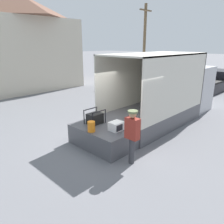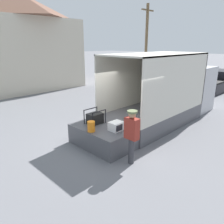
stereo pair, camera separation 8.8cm
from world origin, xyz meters
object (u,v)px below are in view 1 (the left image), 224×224
object	(u,v)px
orange_bucket	(91,127)
utility_pole	(144,42)
worker_person	(132,132)
microwave	(116,126)
portable_generator	(95,118)
pickup_truck_black	(216,82)
box_truck	(172,97)

from	to	relation	value
orange_bucket	utility_pole	distance (m)	16.71
orange_bucket	worker_person	bearing A→B (deg)	-78.11
orange_bucket	utility_pole	xyz separation A→B (m)	(14.24, 8.26, 2.89)
microwave	orange_bucket	world-z (taller)	orange_bucket
portable_generator	pickup_truck_black	size ratio (longest dim) A/B	0.12
orange_bucket	pickup_truck_black	world-z (taller)	pickup_truck_black
worker_person	portable_generator	bearing A→B (deg)	81.16
portable_generator	utility_pole	world-z (taller)	utility_pole
pickup_truck_black	utility_pole	world-z (taller)	utility_pole
pickup_truck_black	utility_pole	size ratio (longest dim) A/B	0.75
box_truck	portable_generator	world-z (taller)	box_truck
box_truck	utility_pole	world-z (taller)	utility_pole
box_truck	worker_person	world-z (taller)	box_truck
microwave	utility_pole	distance (m)	16.42
box_truck	microwave	xyz separation A→B (m)	(-4.81, -0.57, -0.12)
portable_generator	orange_bucket	size ratio (longest dim) A/B	1.86
box_truck	pickup_truck_black	world-z (taller)	box_truck
box_truck	portable_generator	distance (m)	4.88
box_truck	utility_pole	distance (m)	12.33
worker_person	pickup_truck_black	bearing A→B (deg)	9.96
box_truck	pickup_truck_black	xyz separation A→B (m)	(8.85, 0.90, -0.39)
pickup_truck_black	orange_bucket	bearing A→B (deg)	-176.30
portable_generator	pickup_truck_black	world-z (taller)	pickup_truck_black
portable_generator	worker_person	size ratio (longest dim) A/B	0.39
microwave	utility_pole	xyz separation A→B (m)	(13.56, 8.79, 2.92)
microwave	orange_bucket	xyz separation A→B (m)	(-0.68, 0.54, 0.03)
worker_person	pickup_truck_black	xyz separation A→B (m)	(14.03, 2.46, -0.46)
microwave	portable_generator	bearing A→B (deg)	92.27
utility_pole	box_truck	bearing A→B (deg)	-136.76
worker_person	pickup_truck_black	size ratio (longest dim) A/B	0.32
box_truck	utility_pole	bearing A→B (deg)	43.24
portable_generator	pickup_truck_black	bearing A→B (deg)	1.73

